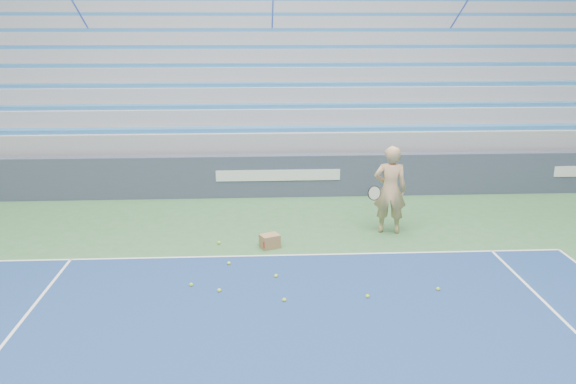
% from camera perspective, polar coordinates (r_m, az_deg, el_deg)
% --- Properties ---
extents(sponsor_barrier, '(30.00, 0.32, 1.10)m').
position_cam_1_polar(sponsor_barrier, '(14.61, -1.00, 1.67)').
color(sponsor_barrier, '#394157').
rests_on(sponsor_barrier, ground).
extents(bleachers, '(31.00, 9.15, 7.30)m').
position_cam_1_polar(bleachers, '(19.93, -1.62, 10.98)').
color(bleachers, '#989AA1').
rests_on(bleachers, ground).
extents(tennis_player, '(0.99, 0.90, 1.91)m').
position_cam_1_polar(tennis_player, '(12.11, 10.31, 0.22)').
color(tennis_player, tan).
rests_on(tennis_player, ground).
extents(ball_box, '(0.45, 0.41, 0.27)m').
position_cam_1_polar(ball_box, '(11.36, -1.85, -5.01)').
color(ball_box, '#936C47').
rests_on(ball_box, ground).
extents(tennis_ball_0, '(0.07, 0.07, 0.07)m').
position_cam_1_polar(tennis_ball_0, '(10.10, -1.22, -8.52)').
color(tennis_ball_0, '#C1EA30').
rests_on(tennis_ball_0, ground).
extents(tennis_ball_1, '(0.07, 0.07, 0.07)m').
position_cam_1_polar(tennis_ball_1, '(9.28, -0.37, -10.91)').
color(tennis_ball_1, '#C1EA30').
rests_on(tennis_ball_1, ground).
extents(tennis_ball_2, '(0.07, 0.07, 0.07)m').
position_cam_1_polar(tennis_ball_2, '(9.96, 15.00, -9.50)').
color(tennis_ball_2, '#C1EA30').
rests_on(tennis_ball_2, ground).
extents(tennis_ball_3, '(0.07, 0.07, 0.07)m').
position_cam_1_polar(tennis_ball_3, '(9.65, -6.99, -9.90)').
color(tennis_ball_3, '#C1EA30').
rests_on(tennis_ball_3, ground).
extents(tennis_ball_4, '(0.07, 0.07, 0.07)m').
position_cam_1_polar(tennis_ball_4, '(11.64, -7.03, -5.14)').
color(tennis_ball_4, '#C1EA30').
rests_on(tennis_ball_4, ground).
extents(tennis_ball_5, '(0.07, 0.07, 0.07)m').
position_cam_1_polar(tennis_ball_5, '(10.66, -6.03, -7.21)').
color(tennis_ball_5, '#C1EA30').
rests_on(tennis_ball_5, ground).
extents(tennis_ball_6, '(0.07, 0.07, 0.07)m').
position_cam_1_polar(tennis_ball_6, '(9.49, 8.09, -10.45)').
color(tennis_ball_6, '#C1EA30').
rests_on(tennis_ball_6, ground).
extents(tennis_ball_7, '(0.07, 0.07, 0.07)m').
position_cam_1_polar(tennis_ball_7, '(9.92, -9.82, -9.27)').
color(tennis_ball_7, '#C1EA30').
rests_on(tennis_ball_7, ground).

